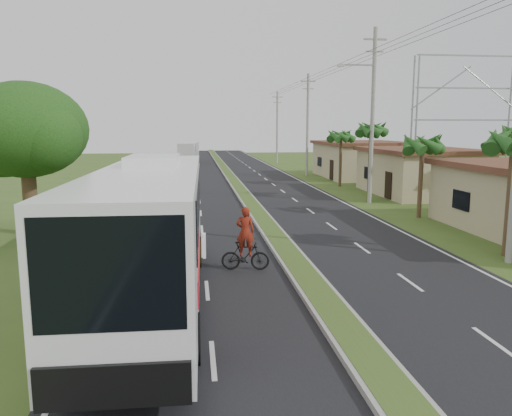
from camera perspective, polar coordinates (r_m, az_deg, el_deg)
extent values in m
plane|color=#3A541F|center=(17.14, 6.31, -8.92)|extent=(180.00, 180.00, 0.00)
cube|color=black|center=(36.43, -0.96, 0.84)|extent=(14.00, 160.00, 0.02)
cube|color=gray|center=(36.42, -0.96, 0.97)|extent=(1.20, 160.00, 0.17)
cube|color=#3A541F|center=(36.40, -0.96, 1.11)|extent=(0.95, 160.00, 0.02)
cube|color=silver|center=(36.34, -11.52, 0.61)|extent=(0.12, 160.00, 0.01)
cube|color=silver|center=(37.73, 9.21, 0.99)|extent=(0.12, 160.00, 0.01)
cube|color=tan|center=(41.99, 18.13, 3.78)|extent=(7.00, 10.00, 3.35)
cube|color=#51321C|center=(41.87, 18.26, 6.28)|extent=(7.60, 10.60, 0.32)
cube|color=tan|center=(54.93, 11.93, 5.30)|extent=(8.00, 11.00, 3.50)
cube|color=#51321C|center=(54.84, 12.00, 7.29)|extent=(8.60, 11.60, 0.32)
cylinder|color=#473321|center=(22.97, 26.99, 1.16)|extent=(0.26, 0.26, 5.00)
cylinder|color=#473321|center=(30.97, 18.29, 3.16)|extent=(0.26, 0.26, 4.60)
cylinder|color=#473321|center=(37.15, 12.88, 4.94)|extent=(0.26, 0.26, 5.40)
cylinder|color=#473321|center=(45.85, 9.63, 5.44)|extent=(0.26, 0.26, 4.80)
cylinder|color=#473321|center=(27.29, -24.43, 1.40)|extent=(0.70, 0.70, 4.00)
ellipsoid|color=#134111|center=(27.09, -24.88, 8.12)|extent=(6.00, 6.00, 4.68)
sphere|color=#134111|center=(28.30, -27.04, 6.97)|extent=(3.80, 3.80, 3.80)
sphere|color=#134111|center=(25.79, -22.95, 7.56)|extent=(3.40, 3.40, 3.40)
cylinder|color=gray|center=(36.02, 13.16, 10.06)|extent=(0.28, 0.28, 12.00)
cube|color=gray|center=(36.49, 13.47, 18.25)|extent=(1.60, 0.12, 0.12)
cube|color=gray|center=(36.37, 13.42, 17.01)|extent=(1.20, 0.10, 0.10)
cube|color=gray|center=(35.86, 11.50, 15.73)|extent=(2.40, 0.10, 0.10)
cylinder|color=gray|center=(55.23, 5.90, 9.36)|extent=(0.28, 0.28, 11.00)
cube|color=gray|center=(55.44, 5.99, 14.22)|extent=(1.60, 0.12, 0.12)
cube|color=gray|center=(55.38, 5.97, 13.40)|extent=(1.20, 0.10, 0.10)
cylinder|color=gray|center=(74.86, 2.43, 9.16)|extent=(0.28, 0.28, 10.50)
cube|color=gray|center=(74.99, 2.46, 12.56)|extent=(1.60, 0.12, 0.12)
cube|color=gray|center=(74.94, 2.45, 11.95)|extent=(1.20, 0.10, 0.10)
cylinder|color=gray|center=(49.90, 17.86, 9.56)|extent=(0.18, 0.18, 12.00)
cylinder|color=gray|center=(50.81, 17.38, 9.57)|extent=(0.18, 0.18, 12.00)
cylinder|color=gray|center=(55.66, 26.91, 8.94)|extent=(0.18, 0.18, 12.00)
cube|color=gray|center=(52.62, 22.64, 9.26)|extent=(10.00, 0.14, 0.14)
cube|color=gray|center=(52.74, 22.84, 12.52)|extent=(10.00, 0.14, 0.14)
cube|color=gray|center=(53.04, 23.05, 15.74)|extent=(10.00, 0.14, 0.14)
cube|color=white|center=(15.45, -11.88, -2.23)|extent=(3.10, 13.72, 3.59)
cube|color=black|center=(15.99, -11.74, 1.03)|extent=(3.10, 10.99, 1.44)
cube|color=black|center=(8.79, -16.42, -7.28)|extent=(2.56, 0.19, 2.01)
cube|color=red|center=(14.29, -12.33, -6.13)|extent=(3.00, 5.97, 0.63)
cube|color=yellow|center=(16.01, -11.64, -5.51)|extent=(2.96, 3.47, 0.28)
cube|color=white|center=(16.55, -11.64, 5.36)|extent=(1.64, 2.76, 0.32)
cylinder|color=black|center=(12.09, -20.00, -14.39)|extent=(0.39, 1.19, 1.18)
cylinder|color=black|center=(11.74, -7.30, -14.61)|extent=(0.39, 1.19, 1.18)
cylinder|color=black|center=(19.52, -14.43, -5.10)|extent=(0.39, 1.19, 1.18)
cylinder|color=black|center=(19.31, -6.82, -5.02)|extent=(0.39, 1.19, 1.18)
cube|color=silver|center=(74.17, -7.67, 6.29)|extent=(3.05, 10.85, 2.98)
cube|color=black|center=(74.59, -7.66, 6.99)|extent=(2.91, 8.06, 1.01)
cube|color=orange|center=(73.27, -7.72, 5.81)|extent=(2.72, 5.27, 0.33)
cylinder|color=black|center=(69.92, -8.77, 5.12)|extent=(0.34, 0.91, 0.89)
cylinder|color=black|center=(69.76, -7.09, 5.14)|extent=(0.34, 0.91, 0.89)
cylinder|color=black|center=(78.26, -8.18, 5.56)|extent=(0.34, 0.91, 0.89)
cylinder|color=black|center=(78.11, -6.68, 5.58)|extent=(0.34, 0.91, 0.89)
imported|color=black|center=(18.77, -1.22, -5.54)|extent=(1.86, 0.77, 1.08)
imported|color=maroon|center=(18.55, -1.23, -2.71)|extent=(0.74, 0.54, 1.87)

